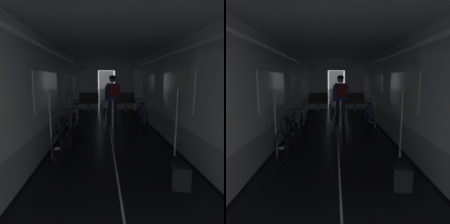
{
  "view_description": "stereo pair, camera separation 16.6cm",
  "coord_description": "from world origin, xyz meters",
  "views": [
    {
      "loc": [
        -0.24,
        -1.92,
        1.6
      ],
      "look_at": [
        0.0,
        3.04,
        0.8
      ],
      "focal_mm": 32.76,
      "sensor_mm": 36.0,
      "label": 1
    },
    {
      "loc": [
        -0.07,
        -1.93,
        1.6
      ],
      "look_at": [
        0.0,
        3.04,
        0.8
      ],
      "focal_mm": 32.76,
      "sensor_mm": 36.0,
      "label": 2
    }
  ],
  "objects": [
    {
      "name": "bench_seat_far_right",
      "position": [
        0.9,
        8.07,
        0.57
      ],
      "size": [
        0.98,
        0.51,
        0.95
      ],
      "color": "gray",
      "rests_on": "ground"
    },
    {
      "name": "bicycle_black",
      "position": [
        -1.05,
        2.22,
        0.38
      ],
      "size": [
        0.44,
        1.69,
        0.95
      ],
      "color": "black",
      "rests_on": "ground"
    },
    {
      "name": "bicycle_blue",
      "position": [
        1.01,
        4.51,
        0.38
      ],
      "size": [
        0.44,
        1.69,
        0.94
      ],
      "color": "black",
      "rests_on": "ground"
    },
    {
      "name": "bicycle_silver",
      "position": [
        -1.04,
        4.34,
        0.38
      ],
      "size": [
        0.44,
        1.69,
        0.94
      ],
      "color": "black",
      "rests_on": "ground"
    },
    {
      "name": "person_cyclist_aisle",
      "position": [
        0.12,
        5.05,
        1.07
      ],
      "size": [
        0.56,
        0.44,
        1.73
      ],
      "color": "#2D2D33",
      "rests_on": "ground"
    },
    {
      "name": "bench_seat_far_left",
      "position": [
        -0.9,
        8.07,
        0.57
      ],
      "size": [
        0.98,
        0.51,
        0.95
      ],
      "color": "gray",
      "rests_on": "ground"
    },
    {
      "name": "backpack_on_floor",
      "position": [
        0.9,
        0.83,
        0.17
      ],
      "size": [
        0.29,
        0.24,
        0.34
      ],
      "primitive_type": "cube",
      "rotation": [
        0.0,
        0.0,
        -0.18
      ],
      "color": "black",
      "rests_on": "ground"
    },
    {
      "name": "bicycle_white_in_aisle",
      "position": [
        -0.18,
        5.32,
        0.38
      ],
      "size": [
        0.44,
        1.68,
        0.94
      ],
      "color": "black",
      "rests_on": "ground"
    },
    {
      "name": "train_car_shell",
      "position": [
        -0.0,
        3.6,
        1.7
      ],
      "size": [
        3.14,
        12.34,
        2.57
      ],
      "color": "black",
      "rests_on": "ground"
    }
  ]
}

